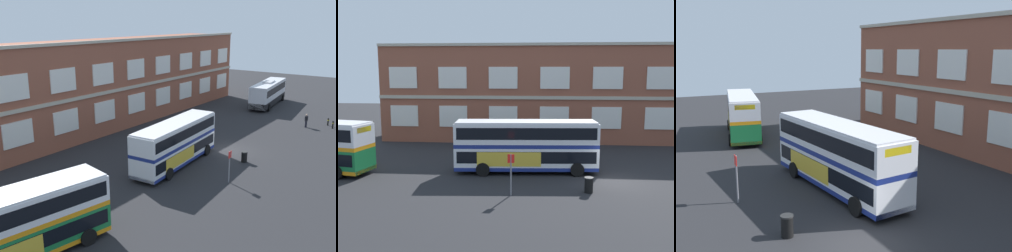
% 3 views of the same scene
% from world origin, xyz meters
% --- Properties ---
extents(ground_plane, '(120.00, 120.00, 0.00)m').
position_xyz_m(ground_plane, '(0.00, 2.00, 0.00)').
color(ground_plane, '#232326').
extents(brick_terminal_building, '(49.55, 8.19, 10.83)m').
position_xyz_m(brick_terminal_building, '(1.56, 17.98, 5.27)').
color(brick_terminal_building, brown).
rests_on(brick_terminal_building, ground).
extents(double_decker_near, '(11.29, 4.67, 4.07)m').
position_xyz_m(double_decker_near, '(-23.90, 1.02, 2.15)').
color(double_decker_near, '#197038').
rests_on(double_decker_near, ground).
extents(double_decker_middle, '(11.16, 3.47, 4.07)m').
position_xyz_m(double_decker_middle, '(-6.55, 2.32, 2.15)').
color(double_decker_middle, silver).
rests_on(double_decker_middle, ground).
extents(touring_coach, '(12.23, 4.08, 3.80)m').
position_xyz_m(touring_coach, '(22.85, 5.33, 1.91)').
color(touring_coach, silver).
rests_on(touring_coach, ground).
extents(waiting_passenger, '(0.64, 0.31, 1.70)m').
position_xyz_m(waiting_passenger, '(13.38, -3.50, 0.93)').
color(waiting_passenger, black).
rests_on(waiting_passenger, ground).
extents(bus_stand_flag, '(0.44, 0.10, 2.70)m').
position_xyz_m(bus_stand_flag, '(-7.28, -3.52, 1.64)').
color(bus_stand_flag, slate).
rests_on(bus_stand_flag, ground).
extents(station_litter_bin, '(0.60, 0.60, 1.03)m').
position_xyz_m(station_litter_bin, '(-2.23, -2.51, 0.52)').
color(station_litter_bin, black).
rests_on(station_litter_bin, ground).
extents(safety_bollard_west, '(0.19, 0.19, 0.95)m').
position_xyz_m(safety_bollard_west, '(14.77, -6.34, 0.49)').
color(safety_bollard_west, black).
rests_on(safety_bollard_west, ground).
extents(safety_bollard_east, '(0.19, 0.19, 0.95)m').
position_xyz_m(safety_bollard_east, '(15.87, -5.50, 0.49)').
color(safety_bollard_east, black).
rests_on(safety_bollard_east, ground).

